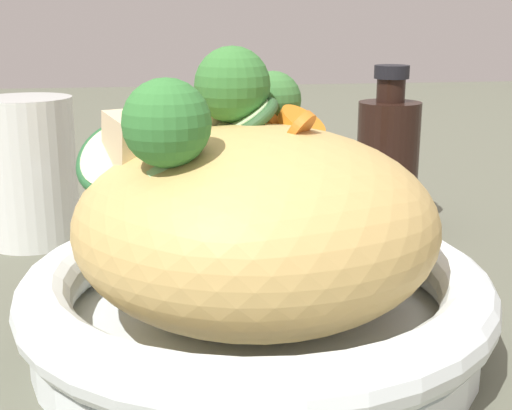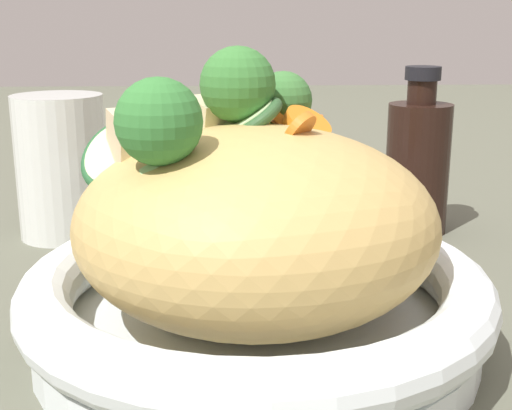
# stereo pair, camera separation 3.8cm
# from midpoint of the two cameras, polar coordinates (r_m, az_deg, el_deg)

# --- Properties ---
(ground_plane) EXTENTS (3.00, 3.00, 0.00)m
(ground_plane) POSITION_cam_midpoint_polar(r_m,az_deg,el_deg) (0.41, 2.71, -11.25)
(ground_plane) COLOR #565849
(serving_bowl) EXTENTS (0.26, 0.26, 0.05)m
(serving_bowl) POSITION_cam_midpoint_polar(r_m,az_deg,el_deg) (0.40, 2.75, -7.95)
(serving_bowl) COLOR white
(serving_bowl) RESTS_ON ground_plane
(noodle_heap) EXTENTS (0.20, 0.20, 0.11)m
(noodle_heap) POSITION_cam_midpoint_polar(r_m,az_deg,el_deg) (0.38, 2.85, -1.56)
(noodle_heap) COLOR tan
(noodle_heap) RESTS_ON serving_bowl
(broccoli_florets) EXTENTS (0.11, 0.14, 0.07)m
(broccoli_florets) POSITION_cam_midpoint_polar(r_m,az_deg,el_deg) (0.38, 0.25, 8.23)
(broccoli_florets) COLOR #92AE6C
(broccoli_florets) RESTS_ON serving_bowl
(carrot_coins) EXTENTS (0.05, 0.08, 0.03)m
(carrot_coins) POSITION_cam_midpoint_polar(r_m,az_deg,el_deg) (0.41, 6.19, 6.40)
(carrot_coins) COLOR orange
(carrot_coins) RESTS_ON serving_bowl
(zucchini_slices) EXTENTS (0.12, 0.08, 0.05)m
(zucchini_slices) POSITION_cam_midpoint_polar(r_m,az_deg,el_deg) (0.39, -2.26, 5.77)
(zucchini_slices) COLOR beige
(zucchini_slices) RESTS_ON serving_bowl
(chicken_chunks) EXTENTS (0.08, 0.08, 0.03)m
(chicken_chunks) POSITION_cam_midpoint_polar(r_m,az_deg,el_deg) (0.39, -3.88, 6.13)
(chicken_chunks) COLOR beige
(chicken_chunks) RESTS_ON serving_bowl
(soy_sauce_bottle) EXTENTS (0.05, 0.05, 0.14)m
(soy_sauce_bottle) POSITION_cam_midpoint_polar(r_m,az_deg,el_deg) (0.62, 14.71, 3.27)
(soy_sauce_bottle) COLOR black
(soy_sauce_bottle) RESTS_ON ground_plane
(drinking_glass) EXTENTS (0.07, 0.07, 0.12)m
(drinking_glass) POSITION_cam_midpoint_polar(r_m,az_deg,el_deg) (0.60, -13.79, 3.02)
(drinking_glass) COLOR silver
(drinking_glass) RESTS_ON ground_plane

